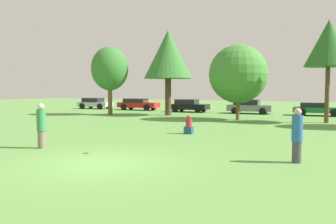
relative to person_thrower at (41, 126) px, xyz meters
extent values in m
plane|color=#5B8E42|center=(3.69, -1.29, -0.88)|extent=(120.00, 120.00, 0.00)
cylinder|color=#726651|center=(0.00, 0.00, -0.54)|extent=(0.30, 0.30, 0.68)
cylinder|color=#337F4C|center=(0.00, 0.00, 0.22)|extent=(0.35, 0.35, 0.83)
sphere|color=beige|center=(0.00, 0.00, 0.74)|extent=(0.24, 0.24, 0.24)
cylinder|color=#3F3F47|center=(9.18, 1.48, -0.55)|extent=(0.28, 0.28, 0.67)
cylinder|color=#2659A5|center=(9.18, 1.48, 0.19)|extent=(0.33, 0.33, 0.81)
sphere|color=tan|center=(9.18, 1.48, 0.71)|extent=(0.24, 0.24, 0.24)
cylinder|color=orange|center=(4.33, 0.65, 1.00)|extent=(0.25, 0.25, 0.09)
cube|color=navy|center=(3.50, 6.49, -0.70)|extent=(0.42, 0.35, 0.37)
cylinder|color=#A52633|center=(3.50, 6.49, -0.31)|extent=(0.32, 0.32, 0.41)
sphere|color=brown|center=(3.50, 6.49, -0.02)|extent=(0.20, 0.20, 0.20)
cylinder|color=brown|center=(-7.91, 15.71, 0.73)|extent=(0.39, 0.39, 3.22)
ellipsoid|color=#33702D|center=(-7.91, 15.71, 3.25)|extent=(3.30, 3.30, 3.88)
cylinder|color=#473323|center=(-2.96, 17.45, 0.74)|extent=(0.54, 0.54, 3.24)
cone|color=#33702D|center=(-2.96, 17.45, 4.46)|extent=(4.21, 4.21, 4.21)
cylinder|color=brown|center=(3.74, 15.57, 0.23)|extent=(0.27, 0.27, 2.22)
sphere|color=#3D7F33|center=(3.74, 15.57, 2.54)|extent=(4.36, 4.36, 4.36)
cylinder|color=brown|center=(9.77, 15.91, 1.03)|extent=(0.30, 0.30, 3.83)
cone|color=#286023|center=(9.77, 15.91, 4.52)|extent=(3.14, 3.14, 3.14)
cube|color=#B2B2B7|center=(-15.11, 22.88, -0.35)|extent=(4.03, 1.93, 0.49)
cube|color=black|center=(-15.41, 22.86, 0.15)|extent=(2.24, 1.63, 0.49)
cylinder|color=black|center=(-13.93, 23.80, -0.54)|extent=(0.68, 0.23, 0.67)
cylinder|color=black|center=(-13.85, 22.07, -0.54)|extent=(0.68, 0.23, 0.67)
cylinder|color=black|center=(-16.38, 23.68, -0.54)|extent=(0.68, 0.23, 0.67)
cylinder|color=black|center=(-16.29, 21.95, -0.54)|extent=(0.68, 0.23, 0.67)
cube|color=red|center=(-9.20, 22.90, -0.31)|extent=(4.60, 1.89, 0.55)
cube|color=black|center=(-9.54, 22.88, 0.17)|extent=(2.56, 1.59, 0.43)
cylinder|color=black|center=(-7.85, 23.80, -0.54)|extent=(0.69, 0.23, 0.69)
cylinder|color=black|center=(-7.76, 22.13, -0.54)|extent=(0.69, 0.23, 0.69)
cylinder|color=black|center=(-10.65, 23.66, -0.54)|extent=(0.69, 0.23, 0.69)
cylinder|color=black|center=(-10.56, 21.99, -0.54)|extent=(0.69, 0.23, 0.69)
cube|color=black|center=(-2.92, 22.36, -0.35)|extent=(3.90, 2.07, 0.53)
cube|color=black|center=(-3.21, 22.34, 0.16)|extent=(2.18, 1.76, 0.49)
cylinder|color=black|center=(-1.79, 23.35, -0.57)|extent=(0.64, 0.22, 0.63)
cylinder|color=black|center=(-1.70, 21.48, -0.57)|extent=(0.64, 0.22, 0.63)
cylinder|color=black|center=(-4.15, 23.24, -0.57)|extent=(0.64, 0.22, 0.63)
cylinder|color=black|center=(-4.06, 21.36, -0.57)|extent=(0.64, 0.22, 0.63)
cube|color=slate|center=(3.09, 22.70, -0.34)|extent=(4.17, 2.09, 0.57)
cube|color=black|center=(2.79, 22.69, 0.19)|extent=(2.32, 1.77, 0.50)
cylinder|color=black|center=(4.31, 23.71, -0.58)|extent=(0.61, 0.19, 0.60)
cylinder|color=black|center=(4.40, 21.82, -0.58)|extent=(0.61, 0.19, 0.60)
cylinder|color=black|center=(1.78, 23.58, -0.58)|extent=(0.61, 0.19, 0.60)
cylinder|color=black|center=(1.88, 21.70, -0.58)|extent=(0.61, 0.19, 0.60)
cube|color=#196633|center=(8.99, 22.61, -0.37)|extent=(4.16, 2.02, 0.45)
cube|color=black|center=(8.69, 22.60, 0.06)|extent=(2.32, 1.71, 0.40)
cylinder|color=black|center=(10.21, 23.58, -0.55)|extent=(0.67, 0.23, 0.66)
cylinder|color=black|center=(10.30, 21.76, -0.55)|extent=(0.67, 0.23, 0.66)
cylinder|color=black|center=(7.69, 23.46, -0.55)|extent=(0.67, 0.23, 0.66)
cylinder|color=black|center=(7.78, 21.64, -0.55)|extent=(0.67, 0.23, 0.66)
camera|label=1|loc=(10.16, -9.78, 1.40)|focal=36.73mm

